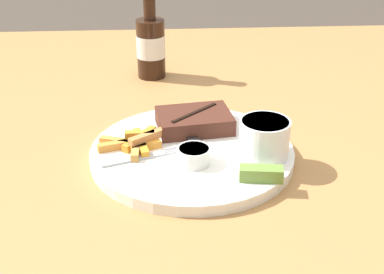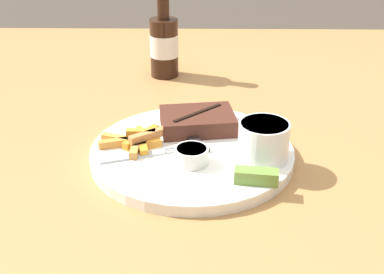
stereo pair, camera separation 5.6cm
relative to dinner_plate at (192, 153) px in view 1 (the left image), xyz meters
name	(u,v)px [view 1 (the left image)]	position (x,y,z in m)	size (l,w,h in m)	color
dining_table	(192,189)	(0.00, 0.00, -0.07)	(1.54, 1.46, 0.75)	#A87542
dinner_plate	(192,153)	(0.00, 0.00, 0.00)	(0.32, 0.32, 0.02)	white
steak_portion	(194,121)	(0.01, 0.07, 0.02)	(0.13, 0.10, 0.03)	#472319
fries_pile	(137,141)	(-0.09, 0.01, 0.02)	(0.12, 0.10, 0.02)	orange
coleslaw_cup	(264,137)	(0.11, -0.03, 0.04)	(0.08, 0.08, 0.06)	white
dipping_sauce_cup	(193,155)	(0.00, -0.05, 0.02)	(0.05, 0.05, 0.03)	silver
pickle_spear	(261,174)	(0.09, -0.10, 0.02)	(0.06, 0.03, 0.02)	olive
fork_utensil	(140,158)	(-0.08, -0.03, 0.01)	(0.13, 0.05, 0.00)	#B7B7BC
knife_utensil	(185,134)	(-0.01, 0.04, 0.01)	(0.09, 0.16, 0.01)	#B7B7BC
beer_bottle	(151,45)	(-0.06, 0.37, 0.06)	(0.06, 0.06, 0.20)	black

